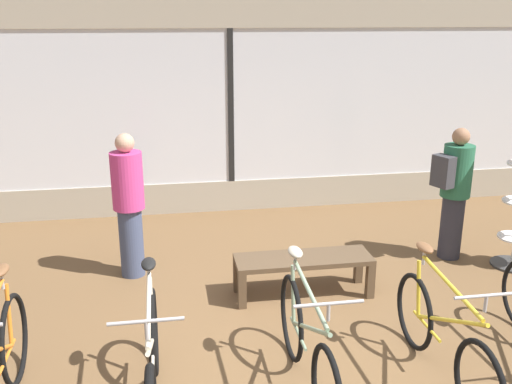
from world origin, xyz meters
name	(u,v)px	position (x,y,z in m)	size (l,w,h in m)	color
ground_plane	(292,367)	(0.00, 0.00, 0.00)	(24.00, 24.00, 0.00)	brown
shop_back_wall	(230,99)	(0.00, 4.02, 1.64)	(12.00, 0.08, 3.20)	#B2A893
bicycle_left	(152,366)	(-1.12, -0.36, 0.38)	(0.46, 1.77, 1.03)	black
bicycle_center	(307,347)	(0.02, -0.34, 0.41)	(0.46, 1.79, 1.04)	black
bicycle_right	(443,338)	(1.11, -0.36, 0.38)	(0.46, 1.72, 1.01)	black
display_bench	(303,264)	(0.39, 1.24, 0.35)	(1.40, 0.44, 0.42)	brown
customer_near_rack	(129,203)	(-1.36, 2.01, 0.84)	(0.39, 0.39, 1.60)	#424C6B
customer_by_window	(454,190)	(2.33, 1.88, 0.84)	(0.55, 0.45, 1.57)	#2D2D38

